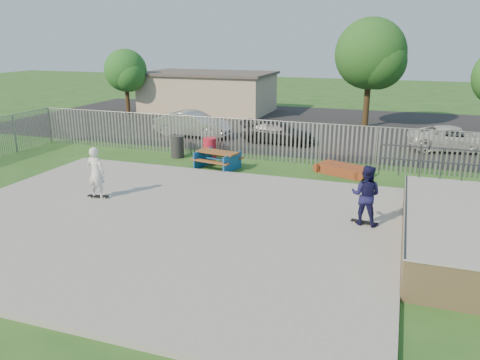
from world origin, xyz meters
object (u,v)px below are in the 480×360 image
(funbox, at_px, (342,170))
(car_silver, at_px, (193,124))
(car_white, at_px, (455,139))
(skater_navy, at_px, (366,195))
(picnic_table, at_px, (217,160))
(trash_bin_grey, at_px, (177,147))
(tree_left, at_px, (126,71))
(trash_bin_red, at_px, (210,149))
(tree_mid, at_px, (370,54))
(skater_white, at_px, (96,173))
(car_dark, at_px, (278,132))

(funbox, bearing_deg, car_silver, 172.63)
(car_white, height_order, skater_navy, skater_navy)
(skater_navy, bearing_deg, car_white, -97.78)
(picnic_table, distance_m, car_white, 12.99)
(picnic_table, bearing_deg, trash_bin_grey, 165.53)
(car_silver, bearing_deg, skater_navy, -133.28)
(tree_left, bearing_deg, funbox, -32.83)
(trash_bin_grey, bearing_deg, funbox, -2.69)
(trash_bin_red, distance_m, car_silver, 5.82)
(trash_bin_grey, xyz_separation_m, skater_navy, (9.76, -6.43, 0.56))
(tree_left, distance_m, skater_navy, 26.82)
(funbox, relative_size, tree_mid, 0.32)
(picnic_table, distance_m, tree_left, 18.35)
(car_white, xyz_separation_m, skater_navy, (-3.61, -12.51, 0.43))
(trash_bin_grey, relative_size, skater_white, 0.58)
(trash_bin_red, height_order, car_silver, car_silver)
(car_white, distance_m, skater_white, 18.57)
(tree_left, height_order, skater_navy, tree_left)
(picnic_table, bearing_deg, tree_left, 146.64)
(funbox, height_order, trash_bin_red, trash_bin_red)
(skater_navy, bearing_deg, picnic_table, -27.55)
(car_white, xyz_separation_m, skater_white, (-13.14, -13.12, 0.43))
(picnic_table, height_order, skater_navy, skater_navy)
(funbox, bearing_deg, skater_white, -119.06)
(skater_white, bearing_deg, tree_left, -60.91)
(car_dark, distance_m, skater_navy, 12.75)
(trash_bin_grey, distance_m, car_white, 14.69)
(car_white, bearing_deg, picnic_table, 115.34)
(skater_navy, height_order, skater_white, same)
(car_silver, distance_m, tree_mid, 12.60)
(trash_bin_red, relative_size, trash_bin_grey, 0.99)
(picnic_table, distance_m, trash_bin_red, 1.75)
(car_dark, relative_size, skater_navy, 2.20)
(car_silver, xyz_separation_m, car_dark, (5.39, -0.08, -0.16))
(picnic_table, xyz_separation_m, tree_mid, (5.54, 13.30, 4.41))
(car_dark, bearing_deg, tree_left, 68.34)
(trash_bin_red, distance_m, tree_left, 16.63)
(trash_bin_grey, distance_m, tree_left, 15.53)
(car_dark, bearing_deg, car_silver, 92.58)
(funbox, height_order, skater_navy, skater_navy)
(picnic_table, bearing_deg, funbox, 21.25)
(car_dark, relative_size, car_white, 0.89)
(skater_navy, bearing_deg, trash_bin_red, -30.85)
(car_white, height_order, tree_left, tree_left)
(car_silver, relative_size, tree_left, 0.92)
(car_silver, height_order, skater_navy, skater_navy)
(trash_bin_grey, height_order, skater_white, skater_white)
(tree_left, xyz_separation_m, tree_mid, (18.33, 0.48, 1.43))
(car_dark, distance_m, car_white, 9.48)
(trash_bin_red, bearing_deg, skater_navy, -39.18)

